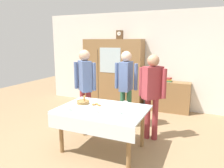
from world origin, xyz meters
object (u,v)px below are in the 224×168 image
Objects in this scene: bookshelf_low at (168,97)px; tea_cup_near_left at (125,103)px; tea_cup_front_edge at (97,112)px; bread_basket at (83,102)px; mantel_clock at (120,35)px; person_beside_shelf at (85,81)px; tea_cup_far_left at (136,106)px; tea_cup_back_edge at (120,113)px; wall_cabinet at (113,73)px; spoon_front_edge at (105,110)px; spoon_center at (114,111)px; person_by_cabinet at (126,82)px; person_behind_table_right at (152,89)px; book_stack at (169,80)px; spoon_mid_right at (83,112)px; pastry_plate at (96,106)px; dining_table at (102,115)px; tea_cup_mid_left at (69,110)px.

tea_cup_near_left is (-0.41, -2.26, 0.38)m from bookshelf_low.
tea_cup_front_edge is 0.60m from bread_basket.
person_beside_shelf is (-0.05, -1.87, -1.01)m from mantel_clock.
tea_cup_back_edge is (-0.14, -0.44, -0.00)m from tea_cup_far_left.
wall_cabinet is 8.10× the size of mantel_clock.
spoon_front_edge and spoon_center have the same top height.
tea_cup_near_left is 0.86m from person_by_cabinet.
book_stack is at bearing 89.36° from person_behind_table_right.
person_behind_table_right reaches higher than bookshelf_low.
person_behind_table_right reaches higher than spoon_mid_right.
pastry_plate is at bearing -73.43° from wall_cabinet.
spoon_center is at bearing -70.05° from mantel_clock.
wall_cabinet is 1.69m from bookshelf_low.
spoon_center is (-0.45, -2.67, 0.35)m from bookshelf_low.
spoon_front_edge is 0.16m from spoon_center.
person_by_cabinet is at bearing -114.76° from book_stack.
tea_cup_far_left reaches higher than spoon_front_edge.
wall_cabinet is 14.96× the size of tea_cup_near_left.
tea_cup_back_edge is 1.09× the size of spoon_center.
person_by_cabinet reaches higher than tea_cup_front_edge.
wall_cabinet is 2.70m from tea_cup_far_left.
tea_cup_far_left is 0.55m from person_behind_table_right.
mantel_clock reaches higher than tea_cup_far_left.
spoon_center is at bearing -37.19° from person_beside_shelf.
person_behind_table_right reaches higher than tea_cup_front_edge.
bread_basket is at bearing 121.36° from spoon_mid_right.
tea_cup_far_left reaches higher than dining_table.
bookshelf_low is 2.73m from spoon_center.
spoon_mid_right is 0.07× the size of person_behind_table_right.
dining_table is 0.87× the size of person_beside_shelf.
bread_basket is 2.02× the size of spoon_front_edge.
dining_table is 0.43m from tea_cup_back_edge.
pastry_plate is at bearing -10.27° from bread_basket.
tea_cup_far_left and tea_cup_mid_left have the same top height.
dining_table is 1.10m from person_behind_table_right.
tea_cup_back_edge is (1.09, -2.73, -1.28)m from mantel_clock.
spoon_center is (-0.13, 0.10, -0.02)m from tea_cup_back_edge.
spoon_center is 1.25m from person_by_cabinet.
mantel_clock is 1.85× the size of tea_cup_front_edge.
spoon_mid_right is (-0.22, -0.06, -0.02)m from tea_cup_front_edge.
dining_table is 11.51× the size of tea_cup_far_left.
tea_cup_near_left is at bearing 100.24° from tea_cup_back_edge.
person_behind_table_right is (1.58, -1.80, 0.03)m from wall_cabinet.
bread_basket is (0.45, -2.46, -0.18)m from wall_cabinet.
spoon_front_edge is 1.19m from person_beside_shelf.
tea_cup_back_edge and tea_cup_mid_left have the same top height.
person_behind_table_right reaches higher than dining_table.
person_beside_shelf is at bearing 142.81° from spoon_center.
mantel_clock is 1.85× the size of tea_cup_near_left.
wall_cabinet reaches higher than bread_basket.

